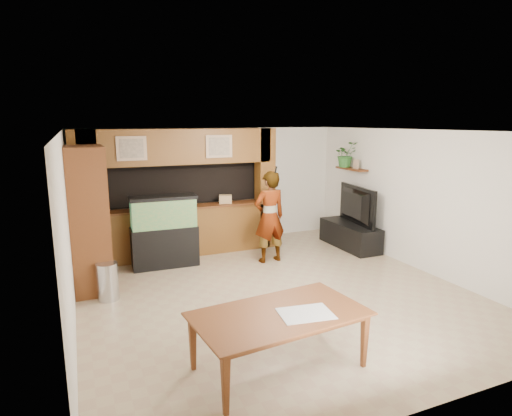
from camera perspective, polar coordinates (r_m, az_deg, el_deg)
name	(u,v)px	position (r m, az deg, el deg)	size (l,w,h in m)	color
floor	(273,291)	(7.17, 2.27, -11.01)	(6.50, 6.50, 0.00)	tan
ceiling	(274,131)	(6.63, 2.45, 10.24)	(6.50, 6.50, 0.00)	white
wall_back	(212,186)	(9.77, -5.85, 2.93)	(6.00, 6.00, 0.00)	silver
wall_left	(68,233)	(6.16, -23.81, -3.07)	(6.50, 6.50, 0.00)	silver
wall_right	(420,201)	(8.49, 20.97, 0.93)	(6.50, 6.50, 0.00)	silver
partition	(177,192)	(8.94, -10.49, 2.09)	(4.20, 0.99, 2.60)	brown
wall_clock	(67,178)	(7.03, -23.88, 3.62)	(0.05, 0.25, 0.25)	black
wall_shelf	(351,169)	(9.82, 12.62, 5.12)	(0.25, 0.90, 0.04)	brown
pantry_cabinet	(89,219)	(7.43, -21.38, -1.44)	(0.59, 0.97, 2.36)	brown
trash_can	(108,281)	(7.13, -19.16, -9.24)	(0.32, 0.32, 0.59)	#B2B2B7
aquarium	(164,232)	(8.33, -12.13, -3.18)	(1.24, 0.46, 1.37)	black
tv_stand	(350,235)	(9.71, 12.40, -3.58)	(0.58, 1.59, 0.53)	black
television	(351,205)	(9.56, 12.58, 0.36)	(1.44, 0.19, 0.83)	black
photo_frame	(356,164)	(9.68, 13.20, 5.72)	(0.03, 0.15, 0.20)	tan
potted_plant	(346,154)	(9.95, 11.86, 7.00)	(0.52, 0.45, 0.57)	#2D6A2A
person	(270,217)	(8.37, 1.81, -1.21)	(0.66, 0.43, 1.81)	#A17858
microphone	(276,170)	(8.09, 2.66, 5.10)	(0.03, 0.03, 0.15)	black
dining_table	(281,342)	(4.98, 3.33, -17.42)	(1.91, 1.06, 0.67)	brown
newspaper_a	(306,313)	(4.86, 6.63, -13.80)	(0.58, 0.42, 0.01)	silver
counter_box	(225,199)	(9.06, -4.10, 1.19)	(0.26, 0.18, 0.18)	tan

